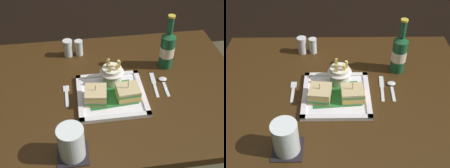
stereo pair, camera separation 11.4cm
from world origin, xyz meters
TOP-DOWN VIEW (x-y plane):
  - dining_table at (0.00, 0.00)m, footprint 1.09×0.78m
  - square_plate at (-0.01, -0.05)m, footprint 0.27×0.27m
  - sandwich_half_left at (-0.08, -0.08)m, footprint 0.09×0.10m
  - sandwich_half_right at (0.05, -0.08)m, footprint 0.09×0.08m
  - fries_cup at (0.00, 0.02)m, footprint 0.10×0.10m
  - beer_bottle at (0.25, 0.11)m, footprint 0.06×0.06m
  - drink_coaster at (-0.18, -0.31)m, footprint 0.10×0.10m
  - water_glass at (-0.18, -0.31)m, footprint 0.08×0.08m
  - fork at (-0.19, -0.02)m, footprint 0.02×0.12m
  - knife at (0.17, -0.00)m, footprint 0.03×0.16m
  - spoon at (0.21, -0.00)m, footprint 0.03×0.12m
  - salt_shaker at (-0.17, 0.25)m, footprint 0.04×0.04m
  - pepper_shaker at (-0.12, 0.25)m, footprint 0.04×0.04m

SIDE VIEW (x-z plane):
  - dining_table at x=0.00m, z-range 0.20..0.95m
  - fork at x=-0.19m, z-range 0.74..0.75m
  - knife at x=0.17m, z-range 0.74..0.75m
  - drink_coaster at x=-0.18m, z-range 0.74..0.75m
  - spoon at x=0.21m, z-range 0.74..0.75m
  - square_plate at x=-0.01m, z-range 0.74..0.76m
  - pepper_shaker at x=-0.12m, z-range 0.74..0.81m
  - sandwich_half_right at x=0.05m, z-range 0.74..0.82m
  - sandwich_half_left at x=-0.08m, z-range 0.74..0.82m
  - salt_shaker at x=-0.17m, z-range 0.74..0.82m
  - water_glass at x=-0.18m, z-range 0.74..0.86m
  - fries_cup at x=0.00m, z-range 0.75..0.86m
  - beer_bottle at x=0.25m, z-range 0.71..0.96m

